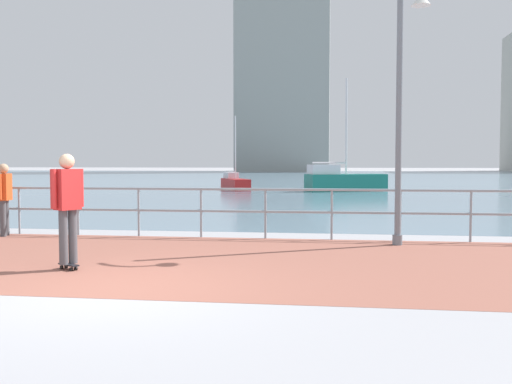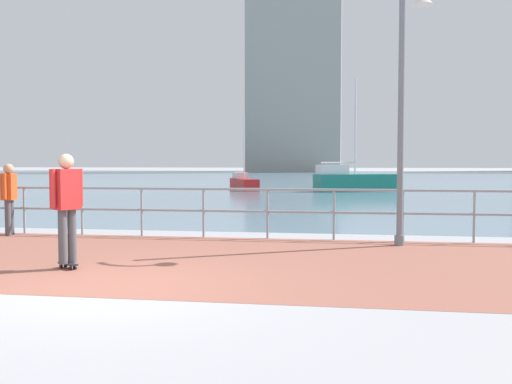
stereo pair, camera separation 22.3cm
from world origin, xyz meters
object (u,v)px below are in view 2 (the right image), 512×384
at_px(skateboarder, 67,200).
at_px(bystander, 9,193).
at_px(sailboat_white, 352,181).
at_px(lamppost, 407,90).
at_px(sailboat_teal, 244,183).

height_order(skateboarder, bystander, skateboarder).
bearing_deg(sailboat_white, lamppost, -87.92).
height_order(skateboarder, sailboat_white, sailboat_white).
xyz_separation_m(sailboat_teal, sailboat_white, (6.20, -0.65, 0.19)).
distance_m(lamppost, sailboat_teal, 22.47).
height_order(lamppost, sailboat_teal, lamppost).
distance_m(lamppost, sailboat_white, 20.72).
bearing_deg(skateboarder, sailboat_teal, 93.81).
distance_m(lamppost, skateboarder, 6.49).
xyz_separation_m(lamppost, bystander, (-8.52, 0.38, -2.06)).
distance_m(skateboarder, sailboat_teal, 24.44).
bearing_deg(lamppost, sailboat_teal, 108.13).
xyz_separation_m(bystander, sailboat_teal, (1.58, 20.83, -0.52)).
xyz_separation_m(skateboarder, sailboat_white, (4.58, 23.72, -0.46)).
bearing_deg(sailboat_teal, skateboarder, -86.19).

